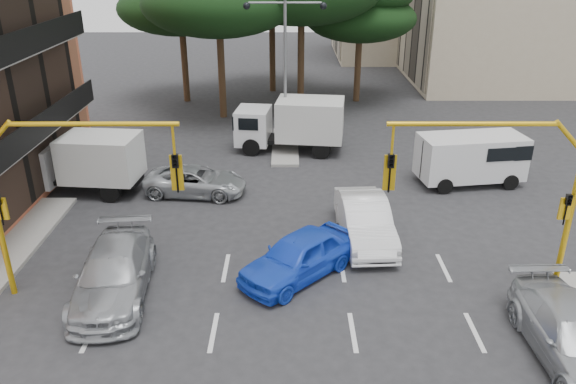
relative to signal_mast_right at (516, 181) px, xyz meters
name	(u,v)px	position (x,y,z in m)	size (l,w,h in m)	color
ground	(283,332)	(-6.80, -1.99, -3.88)	(120.00, 120.00, 0.00)	#28282B
median_strip	(285,146)	(-6.80, 14.01, -3.81)	(1.40, 6.00, 0.15)	gray
pine_right	(362,9)	(-1.75, 23.96, 2.33)	(7.49, 7.49, 8.37)	#382616
signal_mast_right	(516,181)	(0.00, 0.00, 0.00)	(5.79, 0.37, 6.00)	gold
signal_mast_left	(50,181)	(-13.61, 0.00, 0.00)	(5.79, 0.37, 6.00)	gold
street_lamp_center	(285,46)	(-6.80, 14.01, 1.54)	(4.16, 0.36, 7.77)	slate
car_white_hatch	(365,220)	(-3.80, 3.55, -3.08)	(1.69, 4.85, 1.60)	white
car_blue_compact	(299,256)	(-6.30, 1.01, -3.12)	(1.80, 4.47, 1.52)	blue
car_silver_wagon	(114,273)	(-12.12, -0.05, -3.11)	(2.16, 5.31, 1.54)	#A2A5A9
car_silver_cross_a	(196,181)	(-10.74, 7.77, -3.27)	(2.05, 4.44, 1.23)	#A7ABAF
car_silver_parked	(574,336)	(0.87, -3.11, -3.15)	(2.07, 5.08, 1.48)	#A6A9AE
van_white	(470,159)	(1.70, 9.01, -2.71)	(2.12, 4.68, 2.34)	silver
box_truck_a	(81,164)	(-15.80, 8.06, -2.56)	(2.26, 5.38, 2.65)	silver
box_truck_b	(291,125)	(-6.52, 13.51, -2.47)	(2.41, 5.74, 2.82)	white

